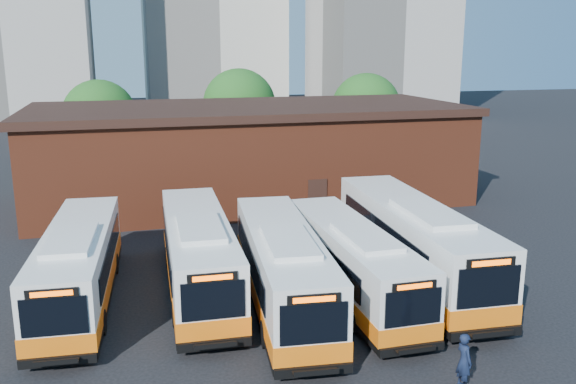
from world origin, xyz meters
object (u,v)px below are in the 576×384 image
object	(u,v)px
bus_west	(198,257)
bus_midwest	(283,271)
bus_mideast	(352,265)
bus_farwest	(79,268)
bus_east	(413,244)
transit_worker	(464,361)

from	to	relation	value
bus_west	bus_midwest	xyz separation A→B (m)	(3.04, -2.56, -0.01)
bus_mideast	bus_west	bearing A→B (deg)	158.58
bus_farwest	bus_mideast	world-z (taller)	bus_farwest
bus_midwest	bus_mideast	bearing A→B (deg)	9.10
bus_west	bus_farwest	bearing A→B (deg)	-178.02
bus_west	bus_east	xyz separation A→B (m)	(9.36, -1.21, 0.13)
bus_farwest	bus_midwest	distance (m)	8.27
bus_farwest	bus_east	xyz separation A→B (m)	(14.18, -1.21, 0.19)
bus_west	bus_east	world-z (taller)	bus_east
bus_mideast	transit_worker	world-z (taller)	bus_mideast
bus_farwest	bus_midwest	xyz separation A→B (m)	(7.86, -2.56, 0.04)
bus_farwest	bus_mideast	size ratio (longest dim) A/B	1.04
bus_west	bus_east	size ratio (longest dim) A/B	0.92
bus_west	bus_mideast	distance (m)	6.50
bus_farwest	transit_worker	distance (m)	15.26
bus_east	transit_worker	size ratio (longest dim) A/B	7.57
bus_farwest	bus_west	world-z (taller)	bus_west
bus_mideast	transit_worker	size ratio (longest dim) A/B	6.47
bus_mideast	transit_worker	distance (m)	7.50
bus_farwest	bus_west	size ratio (longest dim) A/B	0.97
bus_west	bus_east	bearing A→B (deg)	-5.35
transit_worker	bus_west	bearing A→B (deg)	31.94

